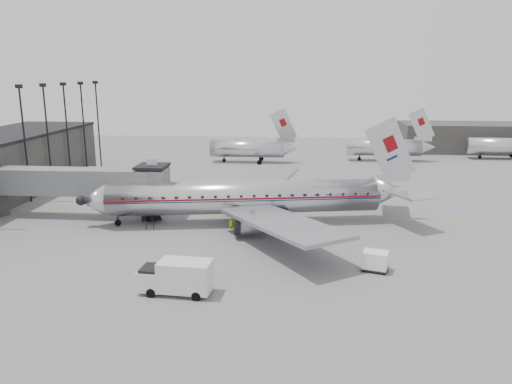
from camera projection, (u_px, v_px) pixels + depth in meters
ground at (225, 230)px, 54.15m from camera, size 160.00×160.00×0.00m
hangar at (472, 137)px, 107.67m from camera, size 30.00×12.00×6.00m
apron_line at (257, 216)px, 59.70m from camera, size 60.00×0.15×0.01m
jet_bridge at (88, 183)px, 58.15m from camera, size 21.00×6.20×7.10m
floodlight_masts at (36, 136)px, 67.13m from camera, size 0.90×42.25×15.25m
distant_aircraft_near at (248, 148)px, 94.33m from camera, size 16.39×3.20×10.26m
distant_aircraft_mid at (385, 147)px, 95.97m from camera, size 16.39×3.20×10.26m
distant_aircraft_far at (506, 145)px, 97.78m from camera, size 16.39×3.20×10.26m
airliner at (251, 197)px, 56.26m from camera, size 37.67×34.62×11.99m
service_van at (176, 276)px, 38.45m from camera, size 5.84×2.61×2.68m
baggage_cart_navy at (282, 219)px, 55.37m from camera, size 2.18×1.78×1.55m
baggage_cart_white at (375, 261)px, 42.99m from camera, size 2.60×2.25×1.72m
ramp_worker at (232, 223)px, 53.97m from camera, size 0.67×0.54×1.58m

